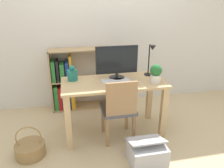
{
  "coord_description": "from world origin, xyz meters",
  "views": [
    {
      "loc": [
        -0.53,
        -2.47,
        1.69
      ],
      "look_at": [
        0.0,
        0.1,
        0.65
      ],
      "focal_mm": 35.0,
      "sensor_mm": 36.0,
      "label": 1
    }
  ],
  "objects_px": {
    "basket": "(30,149)",
    "storage_box": "(147,153)",
    "keyboard": "(116,81)",
    "chair": "(119,108)",
    "vase": "(72,74)",
    "bookshelf": "(69,84)",
    "monitor": "(117,61)",
    "desk_lamp": "(151,57)",
    "potted_plant": "(156,73)"
  },
  "relations": [
    {
      "from": "basket",
      "to": "storage_box",
      "type": "relative_size",
      "value": 0.97
    },
    {
      "from": "keyboard",
      "to": "storage_box",
      "type": "xyz_separation_m",
      "value": [
        0.2,
        -0.67,
        -0.6
      ]
    },
    {
      "from": "chair",
      "to": "basket",
      "type": "relative_size",
      "value": 2.2
    },
    {
      "from": "vase",
      "to": "basket",
      "type": "xyz_separation_m",
      "value": [
        -0.54,
        -0.43,
        -0.72
      ]
    },
    {
      "from": "vase",
      "to": "storage_box",
      "type": "xyz_separation_m",
      "value": [
        0.72,
        -0.82,
        -0.67
      ]
    },
    {
      "from": "bookshelf",
      "to": "vase",
      "type": "bearing_deg",
      "value": -85.76
    },
    {
      "from": "vase",
      "to": "bookshelf",
      "type": "xyz_separation_m",
      "value": [
        -0.05,
        0.67,
        -0.38
      ]
    },
    {
      "from": "monitor",
      "to": "vase",
      "type": "height_order",
      "value": "monitor"
    },
    {
      "from": "desk_lamp",
      "to": "chair",
      "type": "height_order",
      "value": "desk_lamp"
    },
    {
      "from": "desk_lamp",
      "to": "potted_plant",
      "type": "bearing_deg",
      "value": -92.84
    },
    {
      "from": "bookshelf",
      "to": "keyboard",
      "type": "bearing_deg",
      "value": -54.97
    },
    {
      "from": "potted_plant",
      "to": "storage_box",
      "type": "distance_m",
      "value": 0.93
    },
    {
      "from": "monitor",
      "to": "bookshelf",
      "type": "xyz_separation_m",
      "value": [
        -0.61,
        0.7,
        -0.53
      ]
    },
    {
      "from": "keyboard",
      "to": "storage_box",
      "type": "height_order",
      "value": "keyboard"
    },
    {
      "from": "keyboard",
      "to": "basket",
      "type": "bearing_deg",
      "value": -164.97
    },
    {
      "from": "storage_box",
      "to": "potted_plant",
      "type": "bearing_deg",
      "value": 63.54
    },
    {
      "from": "keyboard",
      "to": "vase",
      "type": "relative_size",
      "value": 1.8
    },
    {
      "from": "vase",
      "to": "monitor",
      "type": "bearing_deg",
      "value": -4.01
    },
    {
      "from": "vase",
      "to": "chair",
      "type": "height_order",
      "value": "vase"
    },
    {
      "from": "potted_plant",
      "to": "bookshelf",
      "type": "bearing_deg",
      "value": 137.43
    },
    {
      "from": "keyboard",
      "to": "desk_lamp",
      "type": "xyz_separation_m",
      "value": [
        0.48,
        0.09,
        0.25
      ]
    },
    {
      "from": "keyboard",
      "to": "bookshelf",
      "type": "relative_size",
      "value": 0.36
    },
    {
      "from": "chair",
      "to": "bookshelf",
      "type": "bearing_deg",
      "value": 117.21
    },
    {
      "from": "basket",
      "to": "bookshelf",
      "type": "bearing_deg",
      "value": 65.96
    },
    {
      "from": "keyboard",
      "to": "bookshelf",
      "type": "height_order",
      "value": "bookshelf"
    },
    {
      "from": "monitor",
      "to": "basket",
      "type": "height_order",
      "value": "monitor"
    },
    {
      "from": "vase",
      "to": "desk_lamp",
      "type": "relative_size",
      "value": 0.47
    },
    {
      "from": "keyboard",
      "to": "desk_lamp",
      "type": "bearing_deg",
      "value": 10.23
    },
    {
      "from": "potted_plant",
      "to": "storage_box",
      "type": "height_order",
      "value": "potted_plant"
    },
    {
      "from": "monitor",
      "to": "desk_lamp",
      "type": "height_order",
      "value": "same"
    },
    {
      "from": "vase",
      "to": "desk_lamp",
      "type": "height_order",
      "value": "desk_lamp"
    },
    {
      "from": "monitor",
      "to": "vase",
      "type": "bearing_deg",
      "value": 175.99
    },
    {
      "from": "desk_lamp",
      "to": "storage_box",
      "type": "distance_m",
      "value": 1.17
    },
    {
      "from": "bookshelf",
      "to": "storage_box",
      "type": "xyz_separation_m",
      "value": [
        0.77,
        -1.49,
        -0.29
      ]
    },
    {
      "from": "desk_lamp",
      "to": "chair",
      "type": "relative_size",
      "value": 0.5
    },
    {
      "from": "potted_plant",
      "to": "storage_box",
      "type": "relative_size",
      "value": 0.58
    },
    {
      "from": "vase",
      "to": "desk_lamp",
      "type": "bearing_deg",
      "value": -3.52
    },
    {
      "from": "vase",
      "to": "basket",
      "type": "height_order",
      "value": "vase"
    },
    {
      "from": "bookshelf",
      "to": "monitor",
      "type": "bearing_deg",
      "value": -49.21
    },
    {
      "from": "keyboard",
      "to": "potted_plant",
      "type": "bearing_deg",
      "value": -16.44
    },
    {
      "from": "potted_plant",
      "to": "basket",
      "type": "height_order",
      "value": "potted_plant"
    },
    {
      "from": "monitor",
      "to": "desk_lamp",
      "type": "relative_size",
      "value": 1.28
    },
    {
      "from": "desk_lamp",
      "to": "keyboard",
      "type": "bearing_deg",
      "value": -169.77
    },
    {
      "from": "keyboard",
      "to": "desk_lamp",
      "type": "relative_size",
      "value": 0.84
    },
    {
      "from": "keyboard",
      "to": "basket",
      "type": "relative_size",
      "value": 0.93
    },
    {
      "from": "chair",
      "to": "bookshelf",
      "type": "relative_size",
      "value": 0.86
    },
    {
      "from": "basket",
      "to": "keyboard",
      "type": "bearing_deg",
      "value": 15.03
    },
    {
      "from": "basket",
      "to": "storage_box",
      "type": "bearing_deg",
      "value": -17.17
    },
    {
      "from": "vase",
      "to": "bookshelf",
      "type": "distance_m",
      "value": 0.77
    },
    {
      "from": "keyboard",
      "to": "chair",
      "type": "distance_m",
      "value": 0.34
    }
  ]
}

